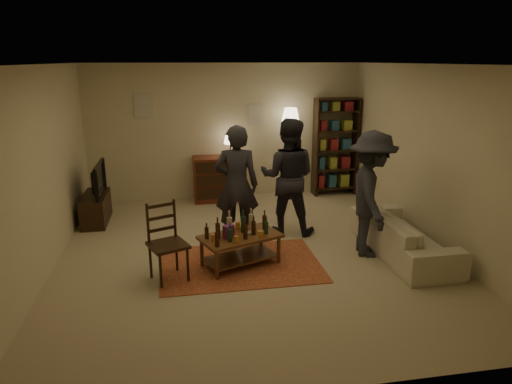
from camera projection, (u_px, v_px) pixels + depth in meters
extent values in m
plane|color=#C6B793|center=(250.00, 253.00, 6.76)|extent=(6.00, 6.00, 0.00)
plane|color=beige|center=(226.00, 132.00, 9.22)|extent=(5.50, 0.00, 5.50)
plane|color=beige|center=(42.00, 172.00, 5.92)|extent=(0.00, 6.00, 6.00)
plane|color=beige|center=(431.00, 157.00, 6.84)|extent=(0.00, 6.00, 6.00)
plane|color=beige|center=(312.00, 248.00, 3.55)|extent=(5.50, 0.00, 5.50)
plane|color=white|center=(250.00, 64.00, 6.00)|extent=(6.00, 6.00, 0.00)
cube|color=beige|center=(143.00, 106.00, 8.78)|extent=(0.35, 0.03, 0.45)
cube|color=beige|center=(256.00, 114.00, 9.20)|extent=(0.30, 0.03, 0.40)
cube|color=maroon|center=(241.00, 264.00, 6.37)|extent=(2.20, 1.50, 0.01)
cube|color=brown|center=(240.00, 237.00, 6.25)|extent=(1.22, 0.93, 0.04)
cube|color=brown|center=(241.00, 257.00, 6.34)|extent=(1.09, 0.81, 0.02)
cylinder|color=brown|center=(217.00, 266.00, 5.89)|extent=(0.05, 0.05, 0.40)
cylinder|color=brown|center=(279.00, 250.00, 6.36)|extent=(0.05, 0.05, 0.40)
cylinder|color=brown|center=(202.00, 253.00, 6.27)|extent=(0.05, 0.05, 0.40)
cylinder|color=brown|center=(261.00, 239.00, 6.74)|extent=(0.05, 0.05, 0.40)
cylinder|color=#CA7A2E|center=(214.00, 238.00, 6.03)|extent=(0.07, 0.07, 0.10)
cylinder|color=#CA7A2E|center=(236.00, 239.00, 5.99)|extent=(0.07, 0.07, 0.09)
cylinder|color=#CA7A2E|center=(238.00, 226.00, 6.44)|extent=(0.07, 0.07, 0.11)
cylinder|color=#CA7A2E|center=(261.00, 234.00, 6.18)|extent=(0.07, 0.07, 0.09)
cube|color=#7D2F82|center=(228.00, 231.00, 6.15)|extent=(0.17, 0.16, 0.18)
cylinder|color=gray|center=(249.00, 233.00, 6.29)|extent=(0.12, 0.12, 0.03)
cube|color=black|center=(168.00, 245.00, 5.81)|extent=(0.59, 0.59, 0.04)
cylinder|color=black|center=(161.00, 272.00, 5.64)|extent=(0.04, 0.04, 0.47)
cylinder|color=black|center=(188.00, 265.00, 5.83)|extent=(0.04, 0.04, 0.47)
cylinder|color=black|center=(151.00, 261.00, 5.94)|extent=(0.04, 0.04, 0.47)
cylinder|color=black|center=(177.00, 255.00, 6.12)|extent=(0.04, 0.04, 0.47)
cube|color=black|center=(161.00, 220.00, 5.88)|extent=(0.35, 0.17, 0.54)
cube|color=black|center=(96.00, 208.00, 7.98)|extent=(0.40, 1.00, 0.50)
imported|color=black|center=(94.00, 179.00, 7.84)|extent=(0.13, 0.97, 0.56)
cube|color=maroon|center=(219.00, 179.00, 9.17)|extent=(1.00, 0.48, 0.90)
cube|color=black|center=(220.00, 193.00, 9.00)|extent=(0.92, 0.02, 0.22)
cube|color=black|center=(220.00, 180.00, 8.93)|extent=(0.92, 0.02, 0.22)
cube|color=black|center=(220.00, 168.00, 8.85)|extent=(0.92, 0.02, 0.22)
cylinder|color=black|center=(231.00, 155.00, 9.08)|extent=(0.12, 0.12, 0.04)
cylinder|color=black|center=(231.00, 149.00, 9.05)|extent=(0.02, 0.02, 0.22)
cone|color=#FFE5B2|center=(230.00, 139.00, 8.99)|extent=(0.26, 0.26, 0.20)
cube|color=black|center=(315.00, 148.00, 9.41)|extent=(0.04, 0.34, 2.00)
cube|color=black|center=(355.00, 147.00, 9.55)|extent=(0.04, 0.34, 2.00)
cube|color=black|center=(333.00, 187.00, 9.72)|extent=(0.90, 0.34, 0.03)
cube|color=black|center=(334.00, 168.00, 9.61)|extent=(0.90, 0.34, 0.03)
cube|color=black|center=(335.00, 150.00, 9.50)|extent=(0.90, 0.34, 0.03)
cube|color=black|center=(336.00, 131.00, 9.38)|extent=(0.90, 0.34, 0.03)
cube|color=black|center=(337.00, 111.00, 9.27)|extent=(0.90, 0.34, 0.03)
cube|color=black|center=(338.00, 99.00, 9.20)|extent=(0.90, 0.34, 0.03)
cube|color=maroon|center=(320.00, 181.00, 9.63)|extent=(0.12, 0.22, 0.26)
cube|color=#275976|center=(331.00, 180.00, 9.67)|extent=(0.15, 0.22, 0.26)
cube|color=#97A035|center=(343.00, 180.00, 9.72)|extent=(0.18, 0.22, 0.26)
cube|color=#275976|center=(321.00, 163.00, 9.52)|extent=(0.12, 0.22, 0.24)
cube|color=#97A035|center=(332.00, 162.00, 9.56)|extent=(0.15, 0.22, 0.24)
cube|color=maroon|center=(344.00, 162.00, 9.61)|extent=(0.18, 0.22, 0.24)
cube|color=#97A035|center=(322.00, 144.00, 9.41)|extent=(0.12, 0.22, 0.22)
cube|color=maroon|center=(333.00, 144.00, 9.45)|extent=(0.15, 0.22, 0.22)
cube|color=#275976|center=(345.00, 143.00, 9.50)|extent=(0.18, 0.22, 0.22)
cube|color=maroon|center=(322.00, 125.00, 9.30)|extent=(0.12, 0.22, 0.20)
cube|color=#275976|center=(334.00, 125.00, 9.34)|extent=(0.15, 0.22, 0.20)
cube|color=#97A035|center=(347.00, 125.00, 9.39)|extent=(0.18, 0.22, 0.20)
cube|color=#275976|center=(323.00, 106.00, 9.19)|extent=(0.12, 0.22, 0.18)
cube|color=#97A035|center=(335.00, 106.00, 9.24)|extent=(0.15, 0.22, 0.18)
cube|color=maroon|center=(348.00, 106.00, 9.28)|extent=(0.18, 0.22, 0.18)
cylinder|color=black|center=(289.00, 197.00, 9.47)|extent=(0.28, 0.28, 0.03)
cylinder|color=black|center=(290.00, 159.00, 9.24)|extent=(0.03, 0.03, 1.65)
cone|color=#FFE5B2|center=(291.00, 115.00, 9.00)|extent=(0.36, 0.36, 0.28)
imported|color=beige|center=(403.00, 234.00, 6.66)|extent=(0.81, 2.08, 0.61)
imported|color=#25242C|center=(237.00, 185.00, 6.92)|extent=(0.72, 0.53, 1.84)
imported|color=#222128|center=(288.00, 177.00, 7.34)|extent=(1.11, 1.00, 1.88)
imported|color=#282A31|center=(371.00, 194.00, 6.50)|extent=(0.92, 1.29, 1.82)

